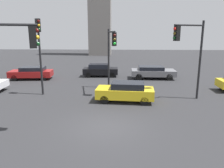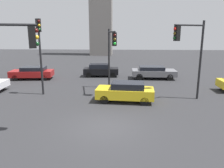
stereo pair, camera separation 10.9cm
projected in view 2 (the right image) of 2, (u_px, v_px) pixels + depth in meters
The scene contains 9 objects.
ground_plane at pixel (105, 127), 11.71m from camera, with size 109.71×109.71×0.00m, color #2D2D30.
traffic_light_0 at pixel (111, 48), 17.91m from camera, with size 0.85×3.17×5.25m.
traffic_light_1 at pixel (40, 43), 16.99m from camera, with size 0.46×0.48×5.97m.
traffic_light_2 at pixel (3, 56), 9.81m from camera, with size 2.74×1.18×5.67m.
traffic_light_3 at pixel (190, 46), 15.35m from camera, with size 2.44×1.39×5.77m.
car_0 at pixel (153, 72), 23.88m from camera, with size 4.73×2.20×1.37m.
car_2 at pixel (101, 70), 25.08m from camera, with size 4.00×1.82×1.44m.
car_4 at pixel (32, 73), 23.63m from camera, with size 4.58×2.31×1.36m.
car_5 at pixel (126, 91), 15.89m from camera, with size 4.25×2.07×1.45m.
Camera 2 is at (0.93, -10.83, 4.92)m, focal length 35.04 mm.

